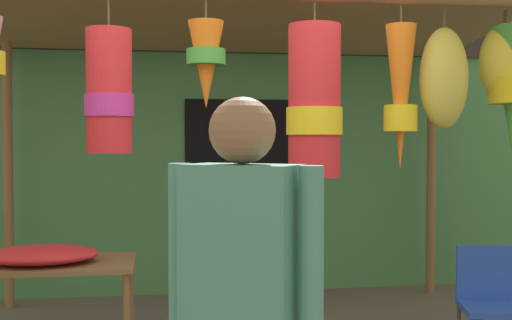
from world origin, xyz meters
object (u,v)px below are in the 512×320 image
(flower_heap_on_table, at_px, (43,255))
(shopper_by_bananas, at_px, (242,298))
(display_table, at_px, (47,272))
(folding_chair, at_px, (489,297))

(flower_heap_on_table, distance_m, shopper_by_bananas, 2.80)
(display_table, distance_m, flower_heap_on_table, 0.15)
(display_table, relative_size, folding_chair, 1.51)
(shopper_by_bananas, bearing_deg, display_table, 113.11)
(display_table, bearing_deg, folding_chair, -13.45)
(flower_heap_on_table, bearing_deg, shopper_by_bananas, -66.16)
(folding_chair, bearing_deg, shopper_by_bananas, -136.12)
(display_table, height_order, shopper_by_bananas, shopper_by_bananas)
(flower_heap_on_table, relative_size, folding_chair, 0.97)
(display_table, xyz_separation_m, shopper_by_bananas, (1.11, -2.60, 0.41))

